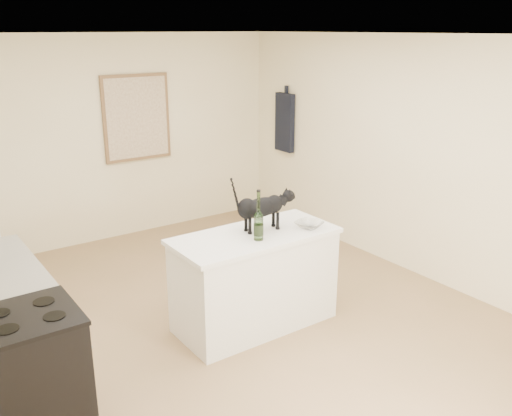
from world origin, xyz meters
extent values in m
plane|color=#9B7653|center=(0.00, 0.00, 0.00)|extent=(5.50, 5.50, 0.00)
plane|color=white|center=(0.00, 0.00, 2.60)|extent=(5.50, 5.50, 0.00)
plane|color=#F9ECC0|center=(0.00, 2.75, 1.30)|extent=(4.50, 0.00, 4.50)
plane|color=#F9ECC0|center=(2.25, 0.00, 1.30)|extent=(0.00, 5.50, 5.50)
cube|color=white|center=(0.10, -0.20, 0.43)|extent=(1.44, 0.67, 0.86)
cube|color=white|center=(0.10, -0.20, 0.88)|extent=(1.50, 0.70, 0.04)
cube|color=white|center=(-1.95, 0.30, 0.43)|extent=(0.60, 1.40, 0.86)
cube|color=black|center=(-1.95, -0.60, 0.45)|extent=(0.60, 0.60, 0.90)
cube|color=brown|center=(0.30, 2.72, 1.55)|extent=(0.90, 0.03, 1.10)
cube|color=beige|center=(0.30, 2.70, 1.55)|extent=(0.82, 0.00, 1.02)
cube|color=black|center=(2.19, 2.05, 1.40)|extent=(0.08, 0.34, 0.80)
cylinder|color=#2E5C24|center=(0.04, -0.34, 1.10)|extent=(0.10, 0.10, 0.40)
imported|color=white|center=(0.60, -0.36, 0.93)|extent=(0.30, 0.30, 0.06)
camera|label=1|loc=(-2.57, -4.00, 2.65)|focal=39.06mm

